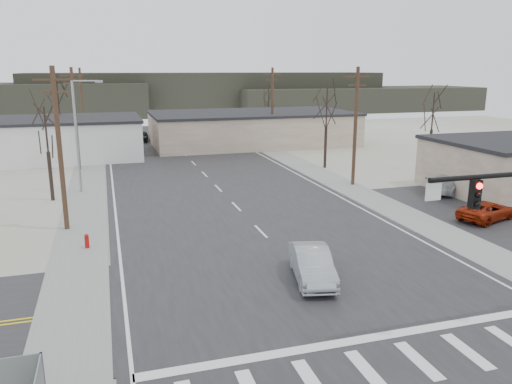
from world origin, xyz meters
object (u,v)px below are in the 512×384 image
(sedan_crossing, at_px, (312,264))
(car_parked_red, at_px, (487,211))
(car_far_a, at_px, (180,138))
(car_far_b, at_px, (142,136))
(fire_hydrant, at_px, (87,241))
(car_parked_silver, at_px, (454,183))

(sedan_crossing, distance_m, car_parked_red, 15.99)
(car_far_a, distance_m, car_far_b, 5.80)
(fire_hydrant, distance_m, car_far_b, 43.16)
(car_far_b, bearing_deg, car_parked_red, -59.44)
(car_far_b, xyz_separation_m, car_parked_red, (19.08, -44.68, -0.08))
(sedan_crossing, distance_m, car_far_b, 50.49)
(sedan_crossing, distance_m, car_far_a, 47.10)
(fire_hydrant, height_order, car_far_a, car_far_a)
(fire_hydrant, bearing_deg, car_parked_silver, 10.08)
(car_far_a, height_order, car_parked_silver, car_parked_silver)
(car_far_a, bearing_deg, sedan_crossing, 92.84)
(car_far_a, height_order, car_parked_red, car_far_a)
(car_far_a, height_order, car_far_b, car_far_a)
(car_parked_red, distance_m, car_parked_silver, 7.52)
(fire_hydrant, height_order, car_far_b, car_far_b)
(car_far_a, xyz_separation_m, car_far_b, (-4.82, 3.22, -0.00))
(car_far_a, relative_size, car_parked_silver, 0.89)
(sedan_crossing, xyz_separation_m, car_parked_silver, (17.76, 12.61, -0.00))
(car_far_a, distance_m, car_parked_red, 43.84)
(car_parked_red, bearing_deg, sedan_crossing, 92.19)
(car_far_b, bearing_deg, sedan_crossing, -77.89)
(sedan_crossing, xyz_separation_m, car_parked_red, (14.96, 5.64, -0.16))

